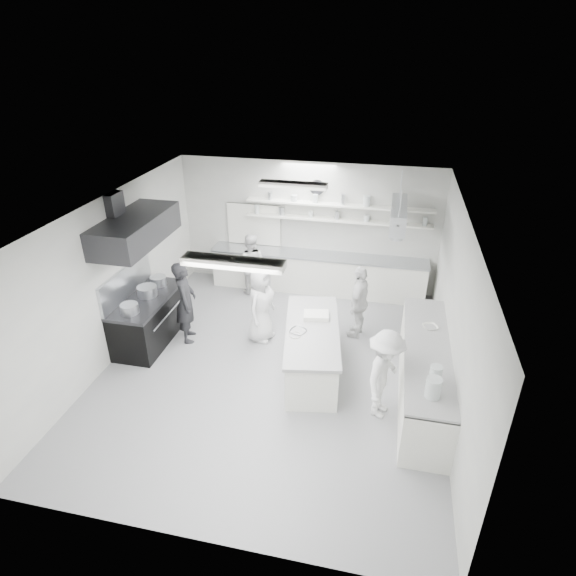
% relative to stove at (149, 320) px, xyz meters
% --- Properties ---
extents(floor, '(6.00, 7.00, 0.02)m').
position_rel_stove_xyz_m(floor, '(2.60, -0.40, -0.46)').
color(floor, '#959595').
rests_on(floor, ground).
extents(ceiling, '(6.00, 7.00, 0.02)m').
position_rel_stove_xyz_m(ceiling, '(2.60, -0.40, 2.56)').
color(ceiling, white).
rests_on(ceiling, wall_back).
extents(wall_back, '(6.00, 0.04, 3.00)m').
position_rel_stove_xyz_m(wall_back, '(2.60, 3.10, 1.05)').
color(wall_back, beige).
rests_on(wall_back, floor).
extents(wall_front, '(6.00, 0.04, 3.00)m').
position_rel_stove_xyz_m(wall_front, '(2.60, -3.90, 1.05)').
color(wall_front, beige).
rests_on(wall_front, floor).
extents(wall_left, '(0.04, 7.00, 3.00)m').
position_rel_stove_xyz_m(wall_left, '(-0.40, -0.40, 1.05)').
color(wall_left, beige).
rests_on(wall_left, floor).
extents(wall_right, '(0.04, 7.00, 3.00)m').
position_rel_stove_xyz_m(wall_right, '(5.60, -0.40, 1.05)').
color(wall_right, beige).
rests_on(wall_right, floor).
extents(stove, '(0.80, 1.80, 0.90)m').
position_rel_stove_xyz_m(stove, '(0.00, 0.00, 0.00)').
color(stove, black).
rests_on(stove, floor).
extents(exhaust_hood, '(0.85, 2.00, 0.50)m').
position_rel_stove_xyz_m(exhaust_hood, '(0.00, -0.00, 1.90)').
color(exhaust_hood, '#29292C').
rests_on(exhaust_hood, wall_left).
extents(back_counter, '(5.00, 0.60, 0.92)m').
position_rel_stove_xyz_m(back_counter, '(2.90, 2.80, 0.01)').
color(back_counter, white).
rests_on(back_counter, floor).
extents(shelf_lower, '(4.20, 0.26, 0.04)m').
position_rel_stove_xyz_m(shelf_lower, '(3.30, 2.97, 1.30)').
color(shelf_lower, white).
rests_on(shelf_lower, wall_back).
extents(shelf_upper, '(4.20, 0.26, 0.04)m').
position_rel_stove_xyz_m(shelf_upper, '(3.30, 2.97, 1.65)').
color(shelf_upper, white).
rests_on(shelf_upper, wall_back).
extents(pass_through_window, '(1.30, 0.04, 1.00)m').
position_rel_stove_xyz_m(pass_through_window, '(1.30, 3.08, 1.00)').
color(pass_through_window, black).
rests_on(pass_through_window, wall_back).
extents(wall_clock, '(0.32, 0.05, 0.32)m').
position_rel_stove_xyz_m(wall_clock, '(2.80, 3.06, 2.00)').
color(wall_clock, white).
rests_on(wall_clock, wall_back).
extents(right_counter, '(0.74, 3.30, 0.94)m').
position_rel_stove_xyz_m(right_counter, '(5.25, -0.60, 0.02)').
color(right_counter, white).
rests_on(right_counter, floor).
extents(pot_rack, '(0.30, 1.60, 0.40)m').
position_rel_stove_xyz_m(pot_rack, '(4.60, 2.00, 1.85)').
color(pot_rack, '#B0B4BA').
rests_on(pot_rack, ceiling).
extents(light_fixture_front, '(1.30, 0.25, 0.10)m').
position_rel_stove_xyz_m(light_fixture_front, '(2.60, -2.20, 2.49)').
color(light_fixture_front, white).
rests_on(light_fixture_front, ceiling).
extents(light_fixture_rear, '(1.30, 0.25, 0.10)m').
position_rel_stove_xyz_m(light_fixture_rear, '(2.60, 1.40, 2.49)').
color(light_fixture_rear, white).
rests_on(light_fixture_rear, ceiling).
extents(prep_island, '(1.21, 2.37, 0.83)m').
position_rel_stove_xyz_m(prep_island, '(3.31, -0.29, -0.03)').
color(prep_island, white).
rests_on(prep_island, floor).
extents(stove_pot, '(0.38, 0.38, 0.24)m').
position_rel_stove_xyz_m(stove_pot, '(0.00, 0.08, 0.58)').
color(stove_pot, '#B0B4BA').
rests_on(stove_pot, stove).
extents(cook_stove, '(0.58, 0.71, 1.68)m').
position_rel_stove_xyz_m(cook_stove, '(0.72, 0.19, 0.39)').
color(cook_stove, black).
rests_on(cook_stove, floor).
extents(cook_back, '(0.78, 0.64, 1.47)m').
position_rel_stove_xyz_m(cook_back, '(1.39, 2.38, 0.28)').
color(cook_back, white).
rests_on(cook_back, floor).
extents(cook_island_left, '(0.67, 0.87, 1.58)m').
position_rel_stove_xyz_m(cook_island_left, '(2.15, 0.53, 0.34)').
color(cook_island_left, white).
rests_on(cook_island_left, floor).
extents(cook_island_right, '(0.57, 0.95, 1.52)m').
position_rel_stove_xyz_m(cook_island_right, '(4.01, 1.08, 0.31)').
color(cook_island_right, white).
rests_on(cook_island_right, floor).
extents(cook_right, '(0.83, 1.11, 1.54)m').
position_rel_stove_xyz_m(cook_right, '(4.60, -1.17, 0.32)').
color(cook_right, white).
rests_on(cook_right, floor).
extents(bowl_island_a, '(0.36, 0.36, 0.07)m').
position_rel_stove_xyz_m(bowl_island_a, '(3.08, -0.42, 0.42)').
color(bowl_island_a, '#B0B4BA').
rests_on(bowl_island_a, prep_island).
extents(bowl_island_b, '(0.23, 0.23, 0.06)m').
position_rel_stove_xyz_m(bowl_island_b, '(3.06, -0.57, 0.42)').
color(bowl_island_b, white).
rests_on(bowl_island_b, prep_island).
extents(bowl_right, '(0.33, 0.33, 0.06)m').
position_rel_stove_xyz_m(bowl_right, '(5.30, 0.06, 0.52)').
color(bowl_right, white).
rests_on(bowl_right, right_counter).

